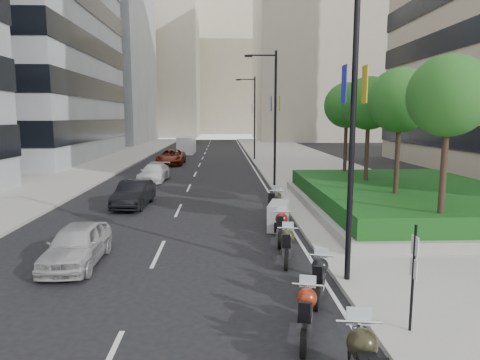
{
  "coord_description": "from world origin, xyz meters",
  "views": [
    {
      "loc": [
        0.75,
        -10.53,
        4.73
      ],
      "look_at": [
        1.53,
        7.95,
        2.0
      ],
      "focal_mm": 32.0,
      "sensor_mm": 36.0,
      "label": 1
    }
  ],
  "objects": [
    {
      "name": "tree_2",
      "position": [
        8.5,
        12.0,
        5.42
      ],
      "size": [
        2.8,
        2.8,
        6.3
      ],
      "color": "#332319",
      "rests_on": "planter"
    },
    {
      "name": "lane_edge",
      "position": [
        3.7,
        30.0,
        0.01
      ],
      "size": [
        0.12,
        100.0,
        0.01
      ],
      "primitive_type": "cube",
      "color": "silver",
      "rests_on": "ground"
    },
    {
      "name": "tree_1",
      "position": [
        8.5,
        8.0,
        5.42
      ],
      "size": [
        2.8,
        2.8,
        6.3
      ],
      "color": "#332319",
      "rests_on": "planter"
    },
    {
      "name": "building_grey_far",
      "position": [
        -24.0,
        70.0,
        15.0
      ],
      "size": [
        22.0,
        26.0,
        30.0
      ],
      "primitive_type": "cube",
      "color": "gray",
      "rests_on": "ground"
    },
    {
      "name": "lamp_post_1",
      "position": [
        4.14,
        18.0,
        5.07
      ],
      "size": [
        2.34,
        0.45,
        9.0
      ],
      "color": "black",
      "rests_on": "ground"
    },
    {
      "name": "tree_3",
      "position": [
        8.5,
        16.0,
        5.42
      ],
      "size": [
        2.8,
        2.8,
        6.3
      ],
      "color": "#332319",
      "rests_on": "planter"
    },
    {
      "name": "motorcycle_6",
      "position": [
        3.26,
        9.33,
        0.64
      ],
      "size": [
        1.03,
        2.32,
        1.2
      ],
      "rotation": [
        0.0,
        0.0,
        1.24
      ],
      "color": "black",
      "rests_on": "ground"
    },
    {
      "name": "delivery_van",
      "position": [
        -3.86,
        45.15,
        1.02
      ],
      "size": [
        2.15,
        5.25,
        2.18
      ],
      "rotation": [
        0.0,
        0.0,
        -0.03
      ],
      "color": "white",
      "rests_on": "ground"
    },
    {
      "name": "hedge",
      "position": [
        10.0,
        10.0,
        0.95
      ],
      "size": [
        9.4,
        13.4,
        0.8
      ],
      "primitive_type": "cube",
      "color": "#124213",
      "rests_on": "planter"
    },
    {
      "name": "motorcycle_1",
      "position": [
        2.54,
        -1.93,
        0.55
      ],
      "size": [
        0.78,
        2.03,
        1.03
      ],
      "rotation": [
        0.0,
        0.0,
        1.32
      ],
      "color": "black",
      "rests_on": "ground"
    },
    {
      "name": "planter",
      "position": [
        10.0,
        10.0,
        0.35
      ],
      "size": [
        10.0,
        14.0,
        0.4
      ],
      "primitive_type": "cube",
      "color": "gray",
      "rests_on": "sidewalk_right"
    },
    {
      "name": "motorcycle_2",
      "position": [
        3.29,
        0.1,
        0.55
      ],
      "size": [
        0.85,
        2.0,
        1.03
      ],
      "rotation": [
        0.0,
        0.0,
        1.27
      ],
      "color": "black",
      "rests_on": "ground"
    },
    {
      "name": "parking_sign",
      "position": [
        4.8,
        -2.0,
        1.46
      ],
      "size": [
        0.06,
        0.32,
        2.5
      ],
      "color": "black",
      "rests_on": "ground"
    },
    {
      "name": "lamp_post_0",
      "position": [
        4.14,
        1.0,
        5.07
      ],
      "size": [
        2.34,
        0.45,
        9.0
      ],
      "color": "black",
      "rests_on": "ground"
    },
    {
      "name": "car_c",
      "position": [
        -4.27,
        21.09,
        0.65
      ],
      "size": [
        2.16,
        4.59,
        1.3
      ],
      "primitive_type": "imported",
      "rotation": [
        0.0,
        0.0,
        -0.08
      ],
      "color": "silver",
      "rests_on": "ground"
    },
    {
      "name": "lane_centre",
      "position": [
        -1.5,
        30.0,
        0.01
      ],
      "size": [
        0.12,
        100.0,
        0.01
      ],
      "primitive_type": "cube",
      "color": "silver",
      "rests_on": "ground"
    },
    {
      "name": "building_cream_left",
      "position": [
        -18.0,
        100.0,
        17.0
      ],
      "size": [
        26.0,
        24.0,
        34.0
      ],
      "primitive_type": "cube",
      "color": "#B7AD93",
      "rests_on": "ground"
    },
    {
      "name": "sidewalk_right",
      "position": [
        9.0,
        30.0,
        0.07
      ],
      "size": [
        10.0,
        100.0,
        0.15
      ],
      "primitive_type": "cube",
      "color": "#9E9B93",
      "rests_on": "ground"
    },
    {
      "name": "building_cream_centre",
      "position": [
        2.0,
        120.0,
        19.0
      ],
      "size": [
        30.0,
        24.0,
        38.0
      ],
      "primitive_type": "cube",
      "color": "#B7AD93",
      "rests_on": "ground"
    },
    {
      "name": "ground",
      "position": [
        0.0,
        0.0,
        0.0
      ],
      "size": [
        160.0,
        160.0,
        0.0
      ],
      "primitive_type": "plane",
      "color": "black",
      "rests_on": "ground"
    },
    {
      "name": "motorcycle_4",
      "position": [
        2.98,
        5.16,
        0.59
      ],
      "size": [
        0.75,
        2.2,
        1.1
      ],
      "rotation": [
        0.0,
        0.0,
        1.38
      ],
      "color": "black",
      "rests_on": "ground"
    },
    {
      "name": "car_a",
      "position": [
        -3.94,
        2.99,
        0.66
      ],
      "size": [
        1.61,
        3.9,
        1.32
      ],
      "primitive_type": "imported",
      "rotation": [
        0.0,
        0.0,
        0.01
      ],
      "color": "#B0B0B2",
      "rests_on": "ground"
    },
    {
      "name": "tree_0",
      "position": [
        8.5,
        4.0,
        5.42
      ],
      "size": [
        2.8,
        2.8,
        6.3
      ],
      "color": "#332319",
      "rests_on": "planter"
    },
    {
      "name": "lamp_post_2",
      "position": [
        4.14,
        36.0,
        5.07
      ],
      "size": [
        2.34,
        0.45,
        9.0
      ],
      "color": "black",
      "rests_on": "ground"
    },
    {
      "name": "car_b",
      "position": [
        -3.94,
        12.02,
        0.69
      ],
      "size": [
        1.7,
        4.26,
        1.38
      ],
      "primitive_type": "imported",
      "rotation": [
        0.0,
        0.0,
        -0.06
      ],
      "color": "black",
      "rests_on": "ground"
    },
    {
      "name": "motorcycle_3",
      "position": [
        2.87,
        2.94,
        0.56
      ],
      "size": [
        0.7,
        2.08,
        1.04
      ],
      "rotation": [
        0.0,
        0.0,
        1.39
      ],
      "color": "black",
      "rests_on": "ground"
    },
    {
      "name": "sidewalk_left",
      "position": [
        -12.0,
        30.0,
        0.07
      ],
      "size": [
        8.0,
        100.0,
        0.15
      ],
      "primitive_type": "cube",
      "color": "#9E9B93",
      "rests_on": "ground"
    },
    {
      "name": "car_d",
      "position": [
        -4.35,
        32.48,
        0.75
      ],
      "size": [
        2.58,
        5.43,
        1.5
      ],
      "primitive_type": "imported",
      "rotation": [
        0.0,
        0.0,
        -0.02
      ],
      "color": "maroon",
      "rests_on": "ground"
    },
    {
      "name": "building_cream_right",
      "position": [
        22.0,
        80.0,
        18.0
      ],
      "size": [
        28.0,
        24.0,
        36.0
      ],
      "primitive_type": "cube",
      "color": "#B7AD93",
      "rests_on": "ground"
    },
    {
      "name": "motorcycle_5",
      "position": [
        3.14,
        7.17,
        0.56
      ],
      "size": [
        1.17,
        1.98,
        1.13
      ],
      "rotation": [
        0.0,
        0.0,
        1.33
      ],
      "color": "black",
      "rests_on": "ground"
    }
  ]
}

